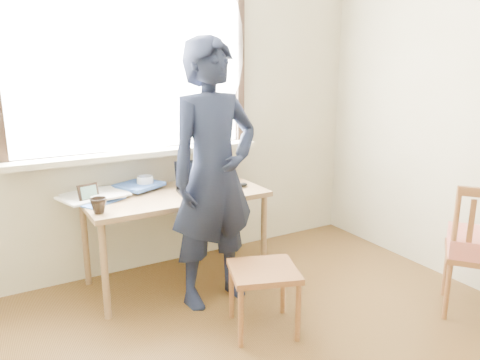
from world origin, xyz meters
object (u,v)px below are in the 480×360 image
desk (175,203)px  laptop (199,184)px  person (214,175)px  work_chair (264,278)px  mug_dark (99,205)px  mug_white (145,183)px

desk → laptop: size_ratio=3.61×
person → desk: bearing=102.6°
desk → work_chair: (0.20, -0.86, -0.27)m
mug_dark → work_chair: (0.77, -0.68, -0.39)m
mug_dark → laptop: bearing=10.8°
mug_white → mug_dark: 0.58m
work_chair → person: bearing=98.7°
mug_white → work_chair: (0.34, -1.07, -0.39)m
desk → mug_white: mug_white is taller
laptop → person: bearing=-97.9°
desk → work_chair: desk is taller
work_chair → person: 0.73m
mug_dark → work_chair: size_ratio=0.21×
mug_white → work_chair: size_ratio=0.25×
laptop → mug_white: bearing=142.1°
person → mug_white: bearing=108.2°
laptop → person: person is taller
mug_dark → person: (0.70, -0.19, 0.15)m
desk → laptop: bearing=-11.3°
laptop → work_chair: laptop is taller
desk → person: size_ratio=0.72×
mug_white → desk: bearing=-56.4°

